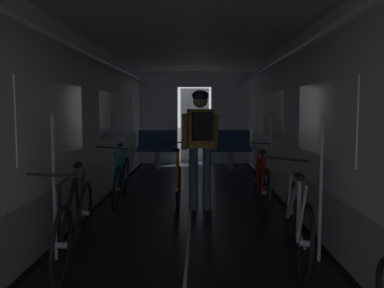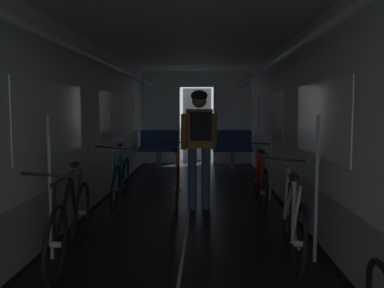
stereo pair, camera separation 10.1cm
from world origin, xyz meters
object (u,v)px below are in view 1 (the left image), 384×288
bench_seat_far_left (157,146)px  bicycle_orange_in_aisle (178,180)px  bicycle_teal (121,179)px  bench_seat_far_right (231,146)px  person_cyclist_aisle (200,136)px  bicycle_red (261,182)px  bicycle_black (75,222)px  bicycle_silver (297,221)px

bench_seat_far_left → bicycle_orange_in_aisle: (0.70, -3.74, -0.18)m
bicycle_teal → bicycle_orange_in_aisle: 0.89m
bench_seat_far_left → bicycle_orange_in_aisle: 3.81m
bench_seat_far_right → bicycle_teal: 4.17m
person_cyclist_aisle → bicycle_red: bearing=6.0°
bench_seat_far_left → bicycle_red: (1.94, -3.91, -0.18)m
bicycle_teal → bicycle_black: 2.34m
person_cyclist_aisle → bicycle_orange_in_aisle: 0.81m
bench_seat_far_right → bicycle_orange_in_aisle: bench_seat_far_right is taller
bicycle_black → person_cyclist_aisle: (1.21, 2.01, 0.69)m
bicycle_black → bicycle_silver: same height
bicycle_teal → bicycle_silver: (2.14, -2.27, 0.00)m
bench_seat_far_left → bench_seat_far_right: 1.80m
bench_seat_far_left → bicycle_teal: bench_seat_far_left is taller
bicycle_teal → bicycle_black: (0.01, -2.34, 0.00)m
bicycle_teal → person_cyclist_aisle: (1.22, -0.33, 0.69)m
bench_seat_far_right → person_cyclist_aisle: (-0.76, -4.00, 0.50)m
bicycle_silver → bicycle_red: bearing=90.6°
bench_seat_far_left → bicycle_black: 6.02m
person_cyclist_aisle → bicycle_teal: bearing=164.7°
bicycle_orange_in_aisle → person_cyclist_aisle: bearing=-37.9°
bicycle_silver → person_cyclist_aisle: bearing=115.4°
bicycle_red → bicycle_silver: (0.02, -2.03, -0.00)m
bicycle_red → bicycle_orange_in_aisle: bicycle_red is taller
bench_seat_far_left → bicycle_red: 4.37m
bicycle_teal → bicycle_red: size_ratio=1.00×
bicycle_red → bicycle_silver: bearing=-89.4°
bicycle_teal → bicycle_silver: bearing=-46.7°
bicycle_teal → bicycle_black: size_ratio=1.00×
person_cyclist_aisle → bicycle_black: bearing=-121.1°
bicycle_black → bicycle_red: bicycle_black is taller
bench_seat_far_left → bicycle_black: bearing=-91.6°
bicycle_red → bicycle_black: bearing=-135.1°
bench_seat_far_left → bench_seat_far_right: size_ratio=1.00×
bench_seat_far_left → bench_seat_far_right: bearing=0.0°
bicycle_black → bicycle_orange_in_aisle: bearing=69.0°
bench_seat_far_right → bicycle_red: size_ratio=0.58×
bench_seat_far_left → bicycle_teal: size_ratio=0.58×
bench_seat_far_left → bicycle_teal: (-0.18, -3.67, -0.19)m
bicycle_teal → bicycle_silver: bicycle_teal is taller
bench_seat_far_left → bicycle_silver: (1.96, -5.94, -0.18)m
bench_seat_far_left → bicycle_teal: bearing=-92.8°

